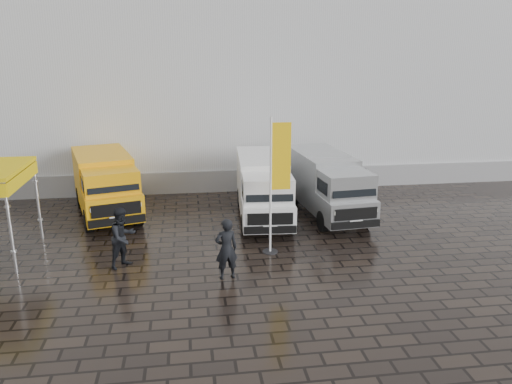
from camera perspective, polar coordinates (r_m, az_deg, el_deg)
ground at (r=16.07m, az=4.15°, el=-7.48°), size 120.00×120.00×0.00m
exhibition_hall at (r=30.83m, az=1.78°, el=15.32°), size 44.00×16.00×12.00m
hall_plinth at (r=23.68m, az=4.94°, el=1.57°), size 44.00×0.15×1.00m
van_yellow at (r=20.47m, az=-16.79°, el=0.65°), size 3.34×5.56×2.41m
van_white at (r=19.23m, az=0.81°, el=0.29°), size 2.16×5.54×2.36m
van_silver at (r=19.88m, az=8.17°, el=0.68°), size 2.33×5.63×2.37m
flagpole at (r=15.68m, az=2.34°, el=1.36°), size 0.88×0.50×4.42m
wheelie_bin at (r=23.99m, az=11.45°, el=1.52°), size 0.69×0.69×1.02m
person_front at (r=14.35m, az=-3.41°, el=-6.50°), size 0.73×0.55×1.82m
person_tent at (r=15.60m, az=-14.95°, el=-5.03°), size 1.14×1.15×1.87m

